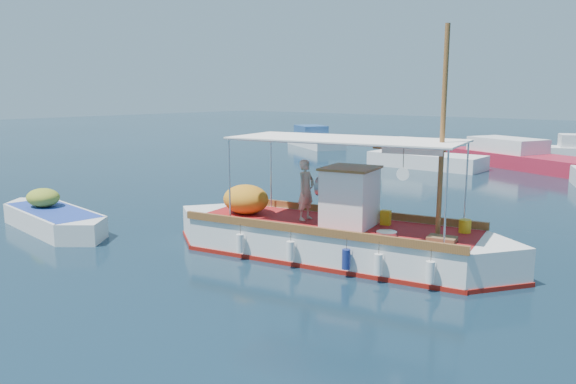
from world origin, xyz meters
The scene contains 6 objects.
ground centered at (0.00, 0.00, 0.00)m, with size 160.00×160.00×0.00m, color black.
fishing_caique centered at (0.60, 0.43, 0.52)m, with size 9.59×3.98×5.97m.
dinghy centered at (-7.83, -2.73, 0.29)m, with size 5.68×2.03×1.39m.
bg_boat_nw centered at (-5.54, 18.13, 0.49)m, with size 6.39×2.42×1.80m.
bg_boat_n centered at (-1.09, 21.58, 0.49)m, with size 10.43×6.66×1.80m.
bg_boat_far_w centered at (-17.64, 23.87, 0.49)m, with size 6.82×5.39×1.80m.
Camera 1 is at (8.87, -11.21, 4.28)m, focal length 35.00 mm.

